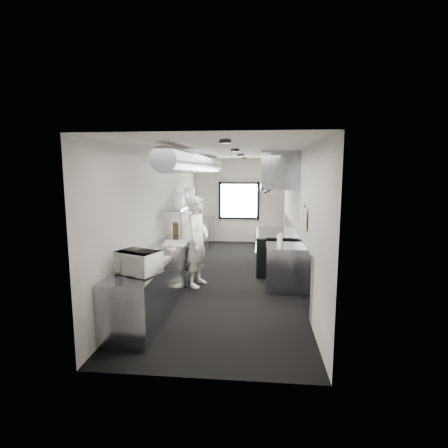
% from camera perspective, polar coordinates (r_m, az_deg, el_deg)
% --- Properties ---
extents(floor, '(3.00, 8.00, 0.01)m').
position_cam_1_polar(floor, '(8.10, 0.77, -8.52)').
color(floor, black).
rests_on(floor, ground).
extents(ceiling, '(3.00, 8.00, 0.01)m').
position_cam_1_polar(ceiling, '(7.75, 0.82, 11.68)').
color(ceiling, beige).
rests_on(ceiling, wall_back).
extents(wall_back, '(3.00, 0.02, 2.80)m').
position_cam_1_polar(wall_back, '(11.77, 2.44, 3.81)').
color(wall_back, '#BAB8B1').
rests_on(wall_back, floor).
extents(wall_front, '(3.00, 0.02, 2.80)m').
position_cam_1_polar(wall_front, '(3.90, -4.20, -6.09)').
color(wall_front, '#BAB8B1').
rests_on(wall_front, floor).
extents(wall_left, '(0.02, 8.00, 2.80)m').
position_cam_1_polar(wall_left, '(8.07, -9.89, 1.47)').
color(wall_left, '#BAB8B1').
rests_on(wall_left, floor).
extents(wall_right, '(0.02, 8.00, 2.80)m').
position_cam_1_polar(wall_right, '(7.82, 11.81, 1.19)').
color(wall_right, '#BAB8B1').
rests_on(wall_right, floor).
extents(wall_cladding, '(0.03, 5.50, 1.10)m').
position_cam_1_polar(wall_cladding, '(8.26, 11.27, -4.40)').
color(wall_cladding, gray).
rests_on(wall_cladding, wall_right).
extents(hvac_duct, '(0.40, 6.40, 0.40)m').
position_cam_1_polar(hvac_duct, '(8.23, -3.88, 9.74)').
color(hvac_duct, gray).
rests_on(hvac_duct, ceiling).
extents(service_window, '(1.36, 0.05, 1.25)m').
position_cam_1_polar(service_window, '(11.74, 2.43, 3.79)').
color(service_window, white).
rests_on(service_window, wall_back).
extents(exhaust_hood, '(0.81, 2.20, 0.88)m').
position_cam_1_polar(exhaust_hood, '(8.42, 8.76, 8.55)').
color(exhaust_hood, gray).
rests_on(exhaust_hood, ceiling).
extents(prep_counter, '(0.70, 6.00, 0.90)m').
position_cam_1_polar(prep_counter, '(7.68, -8.17, -6.07)').
color(prep_counter, gray).
rests_on(prep_counter, floor).
extents(pass_shelf, '(0.45, 3.00, 0.68)m').
position_cam_1_polar(pass_shelf, '(8.95, -6.29, 3.11)').
color(pass_shelf, gray).
rests_on(pass_shelf, prep_counter).
extents(range, '(0.88, 1.60, 0.94)m').
position_cam_1_polar(range, '(8.64, 8.08, -4.29)').
color(range, black).
rests_on(range, floor).
extents(bottle_station, '(0.65, 0.80, 0.90)m').
position_cam_1_polar(bottle_station, '(7.29, 9.41, -6.90)').
color(bottle_station, gray).
rests_on(bottle_station, floor).
extents(far_work_table, '(0.70, 1.20, 0.90)m').
position_cam_1_polar(far_work_table, '(11.23, -3.69, -1.33)').
color(far_work_table, gray).
rests_on(far_work_table, floor).
extents(notice_sheet_a, '(0.02, 0.28, 0.38)m').
position_cam_1_polar(notice_sheet_a, '(6.61, 12.71, 1.57)').
color(notice_sheet_a, silver).
rests_on(notice_sheet_a, wall_right).
extents(notice_sheet_b, '(0.02, 0.28, 0.38)m').
position_cam_1_polar(notice_sheet_b, '(6.27, 13.08, 0.73)').
color(notice_sheet_b, silver).
rests_on(notice_sheet_b, wall_right).
extents(line_cook, '(0.60, 0.77, 1.89)m').
position_cam_1_polar(line_cook, '(7.30, -4.36, -2.82)').
color(line_cook, white).
rests_on(line_cook, floor).
extents(microwave, '(0.68, 0.61, 0.33)m').
position_cam_1_polar(microwave, '(5.29, -13.80, -6.08)').
color(microwave, white).
rests_on(microwave, prep_counter).
extents(deli_tub_a, '(0.15, 0.15, 0.10)m').
position_cam_1_polar(deli_tub_a, '(5.81, -13.93, -5.97)').
color(deli_tub_a, '#B4C1B2').
rests_on(deli_tub_a, prep_counter).
extents(deli_tub_b, '(0.20, 0.20, 0.11)m').
position_cam_1_polar(deli_tub_b, '(5.72, -14.74, -6.18)').
color(deli_tub_b, '#B4C1B2').
rests_on(deli_tub_b, prep_counter).
extents(newspaper, '(0.32, 0.38, 0.01)m').
position_cam_1_polar(newspaper, '(6.13, -10.42, -5.53)').
color(newspaper, beige).
rests_on(newspaper, prep_counter).
extents(small_plate, '(0.21, 0.21, 0.01)m').
position_cam_1_polar(small_plate, '(6.83, -8.55, -3.99)').
color(small_plate, white).
rests_on(small_plate, prep_counter).
extents(pastry, '(0.09, 0.09, 0.09)m').
position_cam_1_polar(pastry, '(6.82, -8.56, -3.57)').
color(pastry, '#E0A675').
rests_on(pastry, small_plate).
extents(cutting_board, '(0.51, 0.63, 0.02)m').
position_cam_1_polar(cutting_board, '(7.34, -8.05, -3.08)').
color(cutting_board, white).
rests_on(cutting_board, prep_counter).
extents(knife_block, '(0.19, 0.26, 0.26)m').
position_cam_1_polar(knife_block, '(8.49, -7.87, -0.67)').
color(knife_block, brown).
rests_on(knife_block, prep_counter).
extents(plate_stack_a, '(0.26, 0.26, 0.27)m').
position_cam_1_polar(plate_stack_a, '(8.22, -7.35, 3.79)').
color(plate_stack_a, white).
rests_on(plate_stack_a, pass_shelf).
extents(plate_stack_b, '(0.31, 0.31, 0.31)m').
position_cam_1_polar(plate_stack_b, '(8.66, -6.63, 4.17)').
color(plate_stack_b, white).
rests_on(plate_stack_b, pass_shelf).
extents(plate_stack_c, '(0.26, 0.26, 0.33)m').
position_cam_1_polar(plate_stack_c, '(9.18, -5.87, 4.49)').
color(plate_stack_c, white).
rests_on(plate_stack_c, pass_shelf).
extents(plate_stack_d, '(0.25, 0.25, 0.38)m').
position_cam_1_polar(plate_stack_d, '(9.59, -5.53, 4.84)').
color(plate_stack_d, white).
rests_on(plate_stack_d, pass_shelf).
extents(squeeze_bottle_a, '(0.07, 0.07, 0.17)m').
position_cam_1_polar(squeeze_bottle_a, '(6.90, 9.21, -3.20)').
color(squeeze_bottle_a, white).
rests_on(squeeze_bottle_a, bottle_station).
extents(squeeze_bottle_b, '(0.07, 0.07, 0.17)m').
position_cam_1_polar(squeeze_bottle_b, '(7.03, 8.90, -2.97)').
color(squeeze_bottle_b, white).
rests_on(squeeze_bottle_b, bottle_station).
extents(squeeze_bottle_c, '(0.07, 0.07, 0.18)m').
position_cam_1_polar(squeeze_bottle_c, '(7.20, 9.17, -2.67)').
color(squeeze_bottle_c, white).
rests_on(squeeze_bottle_c, bottle_station).
extents(squeeze_bottle_d, '(0.07, 0.07, 0.20)m').
position_cam_1_polar(squeeze_bottle_d, '(7.29, 8.89, -2.47)').
color(squeeze_bottle_d, white).
rests_on(squeeze_bottle_d, bottle_station).
extents(squeeze_bottle_e, '(0.07, 0.07, 0.20)m').
position_cam_1_polar(squeeze_bottle_e, '(7.48, 9.26, -2.19)').
color(squeeze_bottle_e, white).
rests_on(squeeze_bottle_e, bottle_station).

